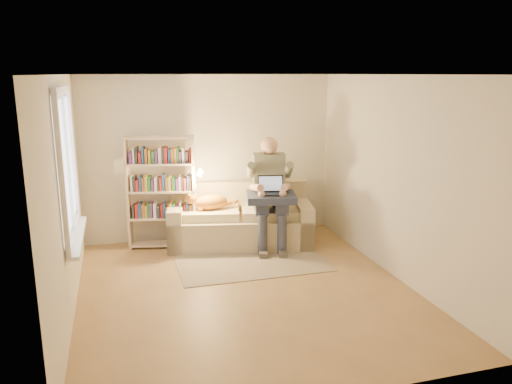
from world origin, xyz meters
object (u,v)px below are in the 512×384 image
object	(u,v)px
bookshelf	(161,187)
laptop	(277,189)
person	(270,187)
cat	(205,202)
sofa	(240,222)

from	to	relation	value
bookshelf	laptop	bearing A→B (deg)	-7.49
person	laptop	xyz separation A→B (m)	(0.05, -0.18, 0.01)
person	bookshelf	bearing A→B (deg)	177.99
person	laptop	distance (m)	0.19
cat	sofa	bearing A→B (deg)	14.75
sofa	cat	world-z (taller)	sofa
person	bookshelf	size ratio (longest dim) A/B	0.98
laptop	bookshelf	bearing A→B (deg)	172.51
person	bookshelf	distance (m)	1.64
person	bookshelf	xyz separation A→B (m)	(-1.59, 0.40, 0.02)
sofa	cat	distance (m)	0.67
sofa	person	xyz separation A→B (m)	(0.41, -0.25, 0.59)
sofa	cat	size ratio (longest dim) A/B	2.98
cat	bookshelf	world-z (taller)	bookshelf
laptop	bookshelf	xyz separation A→B (m)	(-1.64, 0.58, 0.01)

